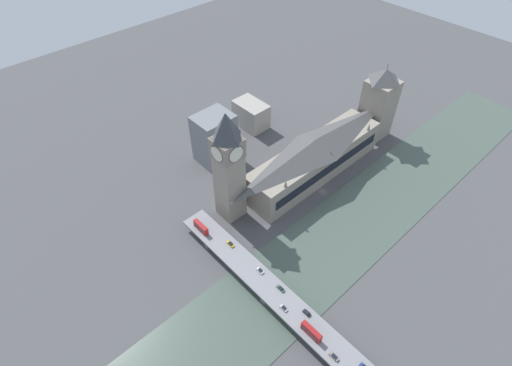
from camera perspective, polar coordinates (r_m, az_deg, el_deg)
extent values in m
plane|color=#4C4C4F|center=(254.96, 9.45, -1.16)|extent=(600.00, 600.00, 0.00)
cube|color=#47564C|center=(244.48, 14.83, -4.84)|extent=(48.48, 360.00, 0.30)
cube|color=gray|center=(258.60, 8.38, 3.12)|extent=(23.71, 102.00, 21.86)
cube|color=black|center=(252.73, 10.44, 1.97)|extent=(0.40, 93.84, 6.56)
pyramid|color=#4C4C4C|center=(249.24, 8.73, 5.66)|extent=(23.24, 99.96, 7.55)
cone|color=gray|center=(271.80, 15.83, 7.72)|extent=(2.20, 2.20, 5.00)
cone|color=gray|center=(245.20, 10.61, 4.23)|extent=(2.20, 2.20, 5.00)
cone|color=gray|center=(222.21, 4.27, -0.09)|extent=(2.20, 2.20, 5.00)
cube|color=gray|center=(219.87, -3.84, 0.61)|extent=(13.05, 13.05, 55.66)
cube|color=gray|center=(205.31, -4.13, 5.03)|extent=(13.84, 13.84, 11.75)
cylinder|color=black|center=(201.26, -2.90, 4.15)|extent=(0.50, 9.56, 9.56)
cylinder|color=silver|center=(201.18, -2.88, 4.13)|extent=(0.62, 8.85, 8.85)
cylinder|color=black|center=(209.49, -5.30, 5.88)|extent=(0.50, 9.56, 9.56)
cylinder|color=silver|center=(209.58, -5.33, 5.89)|extent=(0.62, 8.85, 8.85)
cylinder|color=black|center=(208.54, -2.71, 5.83)|extent=(9.56, 0.50, 9.56)
cylinder|color=silver|center=(208.61, -2.68, 5.85)|extent=(8.85, 0.62, 8.85)
cylinder|color=black|center=(202.24, -5.59, 4.20)|extent=(9.56, 0.50, 9.56)
cylinder|color=silver|center=(202.18, -5.62, 4.18)|extent=(8.85, 0.62, 8.85)
pyramid|color=#383D42|center=(196.96, -4.33, 8.09)|extent=(13.31, 13.31, 15.50)
cube|color=gray|center=(296.59, 16.93, 10.14)|extent=(18.95, 18.95, 42.88)
pyramid|color=#4C4C4C|center=(283.70, 18.02, 14.40)|extent=(18.95, 18.95, 8.53)
cylinder|color=#333338|center=(280.82, 18.31, 15.50)|extent=(0.30, 0.30, 4.00)
cube|color=slate|center=(194.26, 12.31, -23.59)|extent=(3.00, 11.62, 5.03)
cube|color=slate|center=(205.10, 2.13, -15.42)|extent=(3.00, 11.62, 5.03)
cube|color=slate|center=(224.66, -6.01, -8.01)|extent=(3.00, 11.62, 5.03)
cube|color=gray|center=(202.41, 2.15, -14.97)|extent=(128.96, 13.66, 1.20)
cube|color=red|center=(223.70, -7.85, -6.44)|extent=(10.63, 2.53, 2.02)
cube|color=black|center=(223.39, -7.86, -6.38)|extent=(9.57, 2.59, 0.89)
cube|color=red|center=(222.02, -7.90, -6.09)|extent=(10.42, 2.53, 2.37)
cube|color=black|center=(221.93, -7.90, -6.07)|extent=(9.57, 2.59, 1.14)
cube|color=maroon|center=(221.05, -7.93, -5.88)|extent=(10.31, 2.40, 0.16)
cylinder|color=black|center=(227.26, -8.28, -5.78)|extent=(1.03, 0.28, 1.03)
cylinder|color=black|center=(226.53, -8.74, -6.08)|extent=(1.03, 0.28, 1.03)
cylinder|color=black|center=(222.40, -6.90, -7.09)|extent=(1.03, 0.28, 1.03)
cylinder|color=black|center=(221.65, -7.38, -7.40)|extent=(1.03, 0.28, 1.03)
cube|color=red|center=(191.36, 7.88, -20.45)|extent=(10.84, 2.43, 2.04)
cube|color=black|center=(190.99, 7.89, -20.39)|extent=(9.75, 2.49, 0.90)
cube|color=red|center=(189.36, 7.95, -20.16)|extent=(10.62, 2.43, 2.40)
cube|color=black|center=(189.25, 7.95, -20.14)|extent=(9.75, 2.49, 1.15)
cube|color=maroon|center=(188.21, 7.99, -19.99)|extent=(10.51, 2.31, 0.16)
cylinder|color=black|center=(193.62, 7.03, -19.51)|extent=(1.16, 0.28, 1.16)
cylinder|color=black|center=(192.79, 6.56, -19.93)|extent=(1.16, 0.28, 1.16)
cylinder|color=black|center=(191.68, 9.13, -21.17)|extent=(1.16, 0.28, 1.16)
cylinder|color=black|center=(190.85, 8.66, -21.60)|extent=(1.16, 0.28, 1.16)
cube|color=gold|center=(216.58, -3.68, -8.70)|extent=(4.79, 1.90, 0.69)
cube|color=black|center=(216.02, -3.66, -8.62)|extent=(2.49, 1.71, 0.54)
cylinder|color=black|center=(218.05, -3.84, -8.31)|extent=(0.61, 0.22, 0.61)
cylinder|color=black|center=(217.44, -4.19, -8.55)|extent=(0.61, 0.22, 0.61)
cylinder|color=black|center=(216.16, -3.16, -8.93)|extent=(0.61, 0.22, 0.61)
cylinder|color=black|center=(215.54, -3.51, -9.17)|extent=(0.61, 0.22, 0.61)
cube|color=silver|center=(206.64, 0.59, -12.42)|extent=(4.18, 1.83, 0.62)
cube|color=black|center=(206.11, 0.62, -12.36)|extent=(2.17, 1.65, 0.51)
cylinder|color=black|center=(207.80, 0.44, -12.04)|extent=(0.60, 0.22, 0.60)
cylinder|color=black|center=(207.18, 0.10, -12.30)|extent=(0.60, 0.22, 0.60)
cylinder|color=black|center=(206.49, 1.09, -12.61)|extent=(0.60, 0.22, 0.60)
cylinder|color=black|center=(205.86, 0.74, -12.87)|extent=(0.60, 0.22, 0.60)
cube|color=black|center=(196.46, 7.27, -17.93)|extent=(4.01, 1.83, 0.61)
cube|color=black|center=(195.92, 7.31, -17.88)|extent=(2.08, 1.65, 0.54)
cylinder|color=black|center=(197.36, 7.09, -17.54)|extent=(0.69, 0.22, 0.69)
cylinder|color=black|center=(196.70, 6.75, -17.84)|extent=(0.69, 0.22, 0.69)
cylinder|color=black|center=(196.59, 7.78, -18.09)|extent=(0.69, 0.22, 0.69)
cylinder|color=black|center=(195.93, 7.44, -18.39)|extent=(0.69, 0.22, 0.69)
cylinder|color=black|center=(191.24, 14.91, -23.62)|extent=(0.63, 0.22, 0.63)
cylinder|color=black|center=(190.55, 14.59, -23.98)|extent=(0.63, 0.22, 0.63)
cube|color=silver|center=(196.63, 3.98, -17.41)|extent=(4.09, 1.78, 0.57)
cube|color=black|center=(196.08, 4.01, -17.35)|extent=(2.13, 1.60, 0.59)
cylinder|color=black|center=(197.59, 3.79, -17.00)|extent=(0.62, 0.22, 0.62)
cylinder|color=black|center=(197.00, 3.45, -17.28)|extent=(0.62, 0.22, 0.62)
cylinder|color=black|center=(196.62, 4.50, -17.59)|extent=(0.62, 0.22, 0.62)
cylinder|color=black|center=(196.03, 4.15, -17.88)|extent=(0.62, 0.22, 0.62)
cube|color=#2D5638|center=(201.63, 3.54, -14.83)|extent=(4.51, 1.71, 0.56)
cube|color=black|center=(201.15, 3.57, -14.78)|extent=(2.35, 1.54, 0.45)
cylinder|color=black|center=(202.71, 3.32, -14.41)|extent=(0.60, 0.22, 0.60)
cylinder|color=black|center=(202.12, 3.00, -14.67)|extent=(0.60, 0.22, 0.60)
cylinder|color=black|center=(201.49, 4.08, -15.05)|extent=(0.60, 0.22, 0.60)
cylinder|color=black|center=(200.89, 3.76, -15.31)|extent=(0.60, 0.22, 0.60)
cube|color=slate|center=(189.55, 11.06, -23.16)|extent=(4.58, 1.72, 0.68)
cube|color=black|center=(189.00, 11.12, -23.12)|extent=(2.38, 1.54, 0.46)
cylinder|color=black|center=(190.34, 10.76, -22.69)|extent=(0.71, 0.22, 0.71)
cylinder|color=black|center=(189.76, 10.44, -23.00)|extent=(0.71, 0.22, 0.71)
cylinder|color=black|center=(189.80, 11.66, -23.36)|extent=(0.71, 0.22, 0.71)
cylinder|color=black|center=(189.22, 11.35, -23.68)|extent=(0.71, 0.22, 0.71)
cube|color=#A39E93|center=(299.32, -0.71, 9.77)|extent=(25.17, 16.31, 18.89)
cube|color=slate|center=(265.55, -5.93, 6.41)|extent=(20.22, 24.34, 34.23)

